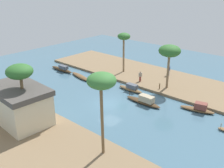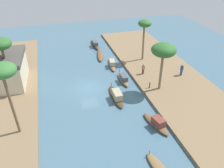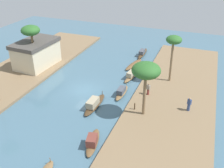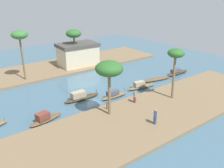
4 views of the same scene
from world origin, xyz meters
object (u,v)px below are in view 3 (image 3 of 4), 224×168
(person_on_near_bank, at_px, (189,105))
(palm_tree_left_far, at_px, (174,42))
(sampan_downstream_large, at_px, (134,64))
(sampan_with_tall_canopy, at_px, (132,75))
(person_by_mooring, at_px, (148,89))
(palm_tree_left_near, at_px, (146,71))
(palm_tree_right_short, at_px, (31,31))
(riverside_building, at_px, (36,53))
(sampan_open_hull, at_px, (93,141))
(mooring_post, at_px, (135,106))
(sampan_foreground, at_px, (142,53))
(sampan_near_left_bank, at_px, (122,92))
(sampan_with_red_awning, at_px, (94,104))

(person_on_near_bank, bearing_deg, palm_tree_left_far, 152.31)
(sampan_downstream_large, distance_m, sampan_with_tall_canopy, 4.43)
(person_by_mooring, distance_m, palm_tree_left_near, 6.45)
(palm_tree_right_short, distance_m, riverside_building, 3.85)
(sampan_open_hull, xyz_separation_m, palm_tree_left_near, (6.48, -3.41, 5.35))
(person_by_mooring, bearing_deg, mooring_post, -78.31)
(sampan_with_tall_canopy, relative_size, person_on_near_bank, 2.85)
(mooring_post, bearing_deg, riverside_building, 70.26)
(person_by_mooring, relative_size, palm_tree_right_short, 0.24)
(sampan_downstream_large, bearing_deg, palm_tree_right_short, 127.00)
(sampan_open_hull, relative_size, person_by_mooring, 2.67)
(sampan_foreground, bearing_deg, sampan_with_tall_canopy, -175.33)
(sampan_near_left_bank, bearing_deg, sampan_downstream_large, 7.32)
(sampan_with_tall_canopy, bearing_deg, sampan_foreground, 12.79)
(sampan_open_hull, height_order, sampan_with_red_awning, sampan_with_red_awning)
(sampan_open_hull, xyz_separation_m, person_on_near_bank, (9.03, -8.17, 0.72))
(sampan_with_tall_canopy, xyz_separation_m, person_by_mooring, (-4.44, -3.58, 0.70))
(mooring_post, distance_m, riverside_building, 19.41)
(person_on_near_bank, xyz_separation_m, palm_tree_right_short, (3.76, 24.04, 5.06))
(palm_tree_right_short, bearing_deg, sampan_foreground, -50.32)
(sampan_foreground, distance_m, sampan_with_tall_canopy, 9.38)
(sampan_open_hull, height_order, sampan_with_tall_canopy, sampan_open_hull)
(sampan_near_left_bank, distance_m, sampan_foreground, 14.60)
(sampan_with_red_awning, distance_m, sampan_downstream_large, 13.51)
(mooring_post, relative_size, palm_tree_right_short, 0.13)
(sampan_near_left_bank, bearing_deg, palm_tree_left_far, -42.33)
(mooring_post, bearing_deg, palm_tree_left_near, -113.20)
(sampan_foreground, height_order, mooring_post, mooring_post)
(sampan_with_red_awning, distance_m, person_on_near_bank, 11.23)
(mooring_post, relative_size, palm_tree_left_far, 0.13)
(sampan_with_tall_canopy, bearing_deg, sampan_near_left_bank, -169.70)
(sampan_open_hull, xyz_separation_m, mooring_post, (6.98, -2.23, 0.35))
(sampan_near_left_bank, distance_m, palm_tree_left_far, 9.63)
(person_by_mooring, relative_size, mooring_post, 1.88)
(sampan_with_red_awning, xyz_separation_m, mooring_post, (0.79, -4.90, 0.33))
(palm_tree_left_near, xyz_separation_m, palm_tree_left_far, (9.36, -1.38, 0.34))
(riverside_building, bearing_deg, palm_tree_left_far, -80.71)
(palm_tree_left_far, bearing_deg, palm_tree_left_near, 171.64)
(palm_tree_left_near, height_order, palm_tree_left_far, palm_tree_left_far)
(sampan_open_hull, xyz_separation_m, sampan_foreground, (24.69, 1.52, -0.02))
(sampan_foreground, xyz_separation_m, person_on_near_bank, (-15.66, -9.70, 0.74))
(sampan_with_red_awning, height_order, sampan_downstream_large, sampan_with_red_awning)
(person_on_near_bank, distance_m, palm_tree_left_near, 7.12)
(person_by_mooring, xyz_separation_m, palm_tree_right_short, (1.89, 18.74, 5.10))
(sampan_downstream_large, xyz_separation_m, person_by_mooring, (-8.76, -4.53, 0.89))
(person_on_near_bank, height_order, riverside_building, riverside_building)
(mooring_post, distance_m, palm_tree_left_far, 10.66)
(sampan_with_red_awning, relative_size, sampan_with_tall_canopy, 1.06)
(sampan_with_tall_canopy, bearing_deg, palm_tree_left_near, -147.41)
(palm_tree_right_short, height_order, riverside_building, palm_tree_right_short)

